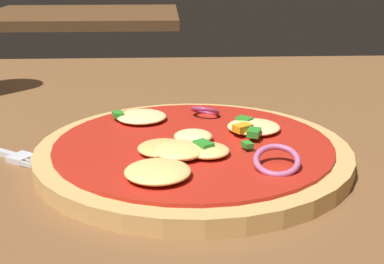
{
  "coord_description": "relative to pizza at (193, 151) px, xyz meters",
  "views": [
    {
      "loc": [
        0.02,
        -0.47,
        0.2
      ],
      "look_at": [
        0.05,
        -0.02,
        0.05
      ],
      "focal_mm": 48.64,
      "sensor_mm": 36.0,
      "label": 1
    }
  ],
  "objects": [
    {
      "name": "background_table",
      "position": [
        -0.3,
        1.34,
        -0.03
      ],
      "size": [
        0.63,
        0.53,
        0.03
      ],
      "color": "brown",
      "rests_on": "ground"
    },
    {
      "name": "dining_table",
      "position": [
        -0.05,
        0.04,
        -0.03
      ],
      "size": [
        1.17,
        0.92,
        0.03
      ],
      "color": "brown",
      "rests_on": "ground"
    },
    {
      "name": "pizza",
      "position": [
        0.0,
        0.0,
        0.0
      ],
      "size": [
        0.27,
        0.27,
        0.03
      ],
      "color": "tan",
      "rests_on": "dining_table"
    }
  ]
}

